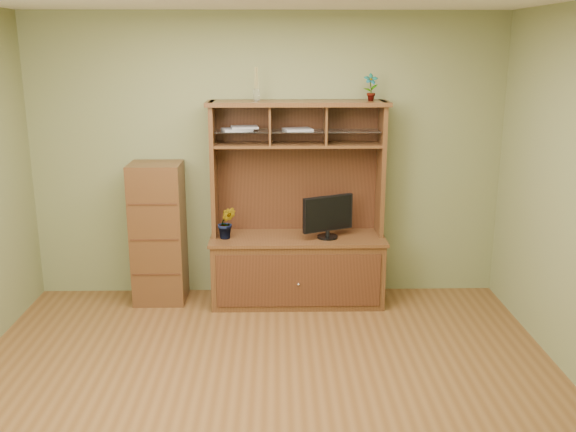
{
  "coord_description": "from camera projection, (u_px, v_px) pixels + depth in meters",
  "views": [
    {
      "loc": [
        0.09,
        -4.07,
        2.38
      ],
      "look_at": [
        0.19,
        1.2,
        0.98
      ],
      "focal_mm": 40.0,
      "sensor_mm": 36.0,
      "label": 1
    }
  ],
  "objects": [
    {
      "name": "room",
      "position": [
        263.0,
        209.0,
        4.2
      ],
      "size": [
        4.54,
        4.04,
        2.74
      ],
      "color": "brown",
      "rests_on": "ground"
    },
    {
      "name": "orchid_plant",
      "position": [
        227.0,
        223.0,
        5.92
      ],
      "size": [
        0.17,
        0.14,
        0.3
      ],
      "primitive_type": "imported",
      "rotation": [
        0.0,
        0.0,
        0.0
      ],
      "color": "#23521C",
      "rests_on": "media_hutch"
    },
    {
      "name": "top_plant",
      "position": [
        371.0,
        87.0,
        5.79
      ],
      "size": [
        0.13,
        0.09,
        0.25
      ],
      "primitive_type": "imported",
      "rotation": [
        0.0,
        0.0,
        0.01
      ],
      "color": "#2E6824",
      "rests_on": "media_hutch"
    },
    {
      "name": "media_hutch",
      "position": [
        297.0,
        248.0,
        6.09
      ],
      "size": [
        1.66,
        0.61,
        1.9
      ],
      "color": "#452913",
      "rests_on": "room"
    },
    {
      "name": "side_cabinet",
      "position": [
        159.0,
        233.0,
        6.06
      ],
      "size": [
        0.48,
        0.44,
        1.34
      ],
      "color": "#452913",
      "rests_on": "room"
    },
    {
      "name": "magazines",
      "position": [
        259.0,
        129.0,
        5.87
      ],
      "size": [
        0.85,
        0.26,
        0.04
      ],
      "color": "#9E9DA2",
      "rests_on": "media_hutch"
    },
    {
      "name": "monitor",
      "position": [
        328.0,
        216.0,
        5.93
      ],
      "size": [
        0.47,
        0.25,
        0.4
      ],
      "rotation": [
        0.0,
        0.0,
        0.45
      ],
      "color": "black",
      "rests_on": "media_hutch"
    },
    {
      "name": "reed_diffuser",
      "position": [
        256.0,
        88.0,
        5.77
      ],
      "size": [
        0.06,
        0.06,
        0.3
      ],
      "color": "silver",
      "rests_on": "media_hutch"
    }
  ]
}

